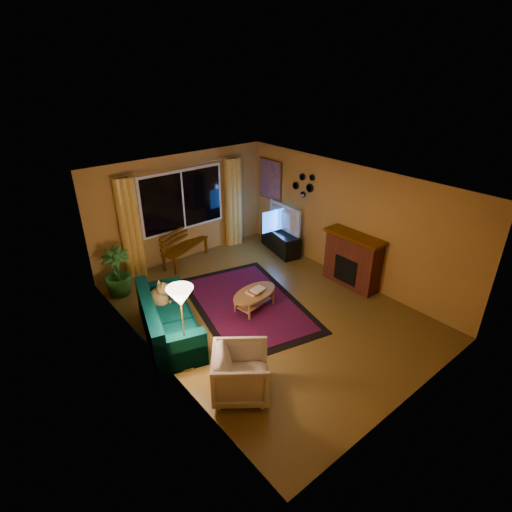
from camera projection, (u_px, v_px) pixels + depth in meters
floor at (266, 310)px, 7.75m from camera, size 4.50×6.00×0.02m
ceiling at (267, 184)px, 6.62m from camera, size 4.50×6.00×0.02m
wall_back at (182, 208)px, 9.26m from camera, size 4.50×0.02×2.50m
wall_left at (151, 294)px, 5.90m from camera, size 0.02×6.00×2.50m
wall_right at (347, 222)px, 8.46m from camera, size 0.02×6.00×2.50m
window at (183, 200)px, 9.13m from camera, size 2.00×0.02×1.30m
curtain_rod at (181, 166)px, 8.74m from camera, size 3.20×0.03×0.03m
curtain_left at (130, 229)px, 8.47m from camera, size 0.36×0.36×2.24m
curtain_right at (233, 203)px, 10.00m from camera, size 0.36×0.36×2.24m
bench at (186, 254)px, 9.47m from camera, size 1.40×0.91×0.41m
potted_plant at (117, 272)px, 8.04m from camera, size 0.73×0.73×1.01m
sofa at (169, 318)px, 6.84m from camera, size 1.34×2.07×0.78m
dog at (158, 294)px, 7.05m from camera, size 0.43×0.54×0.53m
armchair at (241, 371)px, 5.66m from camera, size 1.06×1.07×0.81m
floor_lamp at (184, 330)px, 5.99m from camera, size 0.31×0.31×1.45m
rug at (247, 304)px, 7.90m from camera, size 2.58×3.41×0.02m
coffee_table at (254, 300)px, 7.70m from camera, size 1.16×1.16×0.37m
tv_console at (280, 241)px, 9.99m from camera, size 0.71×1.34×0.53m
television at (281, 219)px, 9.72m from camera, size 0.25×1.16×0.66m
fireplace at (352, 261)px, 8.38m from camera, size 0.40×1.20×1.10m
mirror_cluster at (303, 184)px, 9.09m from camera, size 0.06×0.60×0.56m
painting at (270, 180)px, 9.95m from camera, size 0.04×0.76×0.96m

